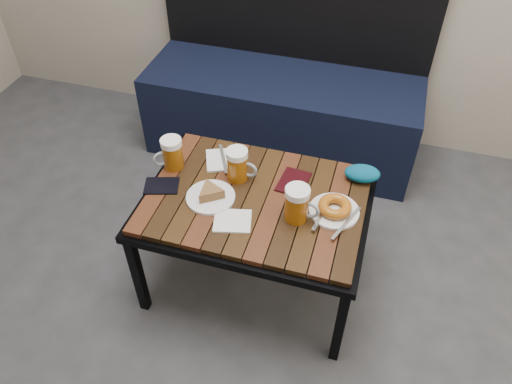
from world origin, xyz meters
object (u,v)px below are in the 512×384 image
(bench, at_px, (283,104))
(plate_bagel, at_px, (334,209))
(plate_pie, at_px, (210,195))
(knit_pouch, at_px, (362,173))
(passport_navy, at_px, (162,186))
(cafe_table, at_px, (256,206))
(beer_mug_right, at_px, (297,204))
(passport_burgundy, at_px, (293,182))
(beer_mug_centre, at_px, (238,165))
(beer_mug_left, at_px, (172,153))

(bench, distance_m, plate_bagel, 1.02)
(plate_pie, height_order, knit_pouch, knit_pouch)
(plate_pie, bearing_deg, passport_navy, 177.52)
(cafe_table, bearing_deg, bench, 97.62)
(plate_pie, bearing_deg, beer_mug_right, -1.09)
(cafe_table, distance_m, passport_burgundy, 0.17)
(plate_pie, distance_m, passport_navy, 0.20)
(beer_mug_right, relative_size, passport_navy, 1.09)
(passport_navy, bearing_deg, beer_mug_right, 71.41)
(beer_mug_centre, relative_size, knit_pouch, 0.98)
(cafe_table, relative_size, beer_mug_left, 6.38)
(beer_mug_left, xyz_separation_m, plate_pie, (0.20, -0.13, -0.05))
(beer_mug_centre, bearing_deg, passport_navy, -151.90)
(beer_mug_left, relative_size, plate_bagel, 0.57)
(bench, xyz_separation_m, beer_mug_centre, (0.03, -0.83, 0.27))
(cafe_table, relative_size, beer_mug_right, 6.03)
(passport_burgundy, relative_size, knit_pouch, 1.06)
(beer_mug_centre, xyz_separation_m, plate_bagel, (0.39, -0.08, -0.05))
(plate_bagel, bearing_deg, passport_navy, -175.72)
(bench, bearing_deg, beer_mug_centre, -88.21)
(plate_bagel, bearing_deg, beer_mug_centre, 168.46)
(plate_bagel, bearing_deg, bench, 114.48)
(plate_pie, xyz_separation_m, passport_navy, (-0.20, 0.01, -0.02))
(bench, height_order, cafe_table, bench)
(plate_pie, bearing_deg, plate_bagel, 7.28)
(bench, height_order, beer_mug_right, bench)
(beer_mug_right, bearing_deg, bench, 112.54)
(cafe_table, relative_size, plate_bagel, 3.62)
(bench, height_order, passport_navy, bench)
(beer_mug_right, bearing_deg, plate_pie, -175.16)
(bench, xyz_separation_m, passport_navy, (-0.24, -0.95, 0.20))
(beer_mug_left, distance_m, passport_navy, 0.14)
(beer_mug_left, xyz_separation_m, beer_mug_right, (0.53, -0.13, 0.00))
(beer_mug_left, distance_m, passport_burgundy, 0.48)
(plate_bagel, bearing_deg, cafe_table, -179.01)
(bench, xyz_separation_m, knit_pouch, (0.48, -0.70, 0.23))
(bench, relative_size, passport_burgundy, 9.75)
(beer_mug_right, bearing_deg, plate_bagel, 33.26)
(plate_bagel, bearing_deg, beer_mug_left, 173.78)
(beer_mug_left, distance_m, knit_pouch, 0.74)
(cafe_table, bearing_deg, beer_mug_centre, 138.84)
(beer_mug_centre, xyz_separation_m, passport_burgundy, (0.21, 0.04, -0.06))
(passport_navy, bearing_deg, cafe_table, 79.94)
(beer_mug_right, distance_m, plate_pie, 0.33)
(passport_burgundy, bearing_deg, passport_navy, -155.14)
(plate_bagel, bearing_deg, beer_mug_right, -152.67)
(passport_burgundy, bearing_deg, plate_pie, -141.95)
(beer_mug_centre, distance_m, passport_burgundy, 0.22)
(bench, xyz_separation_m, passport_burgundy, (0.24, -0.79, 0.20))
(beer_mug_centre, xyz_separation_m, beer_mug_right, (0.26, -0.14, 0.00))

